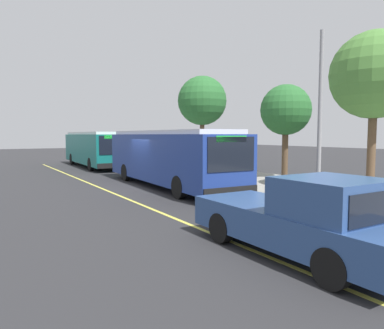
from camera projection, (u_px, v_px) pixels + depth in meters
name	position (u px, v px, depth m)	size (l,w,h in m)	color
ground_plane	(145.00, 186.00, 19.37)	(120.00, 120.00, 0.00)	#2B2B2D
sidewalk_curb	(235.00, 178.00, 22.45)	(44.00, 6.40, 0.15)	gray
lane_stripe_center	(104.00, 189.00, 18.23)	(36.00, 0.14, 0.01)	#E0D64C
transit_bus_main	(168.00, 156.00, 19.09)	(11.59, 3.01, 2.95)	navy
transit_bus_second	(94.00, 148.00, 31.05)	(11.58, 2.96, 2.95)	#146B66
pickup_truck	(304.00, 220.00, 8.08)	(5.42, 2.07, 1.85)	#2D4C84
bus_shelter	(207.00, 147.00, 24.15)	(2.90, 1.60, 2.48)	#333338
waiting_bench	(209.00, 166.00, 24.19)	(1.60, 0.48, 0.95)	brown
route_sign_post	(203.00, 149.00, 20.47)	(0.44, 0.08, 2.80)	#333338
street_tree_near_shelter	(286.00, 110.00, 21.53)	(2.98, 2.98, 5.54)	brown
street_tree_upstreet	(202.00, 101.00, 29.08)	(3.90, 3.90, 7.23)	brown
street_tree_downstreet	(374.00, 76.00, 15.99)	(3.83, 3.83, 7.11)	brown
utility_pole	(320.00, 118.00, 13.58)	(0.16, 0.16, 6.40)	gray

